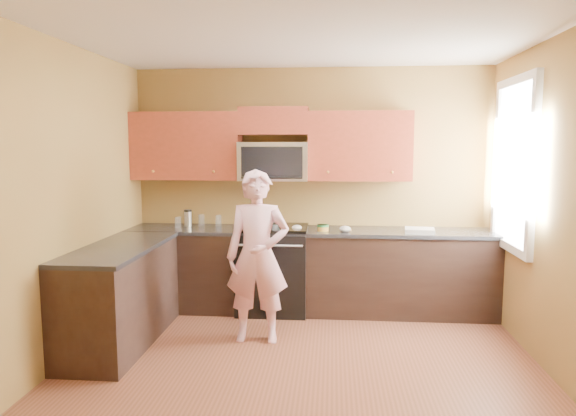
# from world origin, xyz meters

# --- Properties ---
(floor) EXTENTS (4.00, 4.00, 0.00)m
(floor) POSITION_xyz_m (0.00, 0.00, 0.00)
(floor) COLOR brown
(floor) RESTS_ON ground
(ceiling) EXTENTS (4.00, 4.00, 0.00)m
(ceiling) POSITION_xyz_m (0.00, 0.00, 2.70)
(ceiling) COLOR white
(ceiling) RESTS_ON ground
(wall_back) EXTENTS (4.00, 0.00, 4.00)m
(wall_back) POSITION_xyz_m (0.00, 2.00, 1.35)
(wall_back) COLOR brown
(wall_back) RESTS_ON ground
(wall_front) EXTENTS (4.00, 0.00, 4.00)m
(wall_front) POSITION_xyz_m (0.00, -2.00, 1.35)
(wall_front) COLOR brown
(wall_front) RESTS_ON ground
(wall_left) EXTENTS (0.00, 4.00, 4.00)m
(wall_left) POSITION_xyz_m (-2.00, 0.00, 1.35)
(wall_left) COLOR brown
(wall_left) RESTS_ON ground
(wall_right) EXTENTS (0.00, 4.00, 4.00)m
(wall_right) POSITION_xyz_m (2.00, 0.00, 1.35)
(wall_right) COLOR brown
(wall_right) RESTS_ON ground
(cabinet_back_run) EXTENTS (4.00, 0.60, 0.88)m
(cabinet_back_run) POSITION_xyz_m (0.00, 1.70, 0.44)
(cabinet_back_run) COLOR black
(cabinet_back_run) RESTS_ON floor
(cabinet_left_run) EXTENTS (0.60, 1.60, 0.88)m
(cabinet_left_run) POSITION_xyz_m (-1.70, 0.60, 0.44)
(cabinet_left_run) COLOR black
(cabinet_left_run) RESTS_ON floor
(countertop_back) EXTENTS (4.00, 0.62, 0.04)m
(countertop_back) POSITION_xyz_m (0.00, 1.69, 0.90)
(countertop_back) COLOR black
(countertop_back) RESTS_ON cabinet_back_run
(countertop_left) EXTENTS (0.62, 1.60, 0.04)m
(countertop_left) POSITION_xyz_m (-1.69, 0.60, 0.90)
(countertop_left) COLOR black
(countertop_left) RESTS_ON cabinet_left_run
(stove) EXTENTS (0.76, 0.65, 0.95)m
(stove) POSITION_xyz_m (-0.40, 1.68, 0.47)
(stove) COLOR black
(stove) RESTS_ON floor
(microwave) EXTENTS (0.76, 0.40, 0.42)m
(microwave) POSITION_xyz_m (-0.40, 1.80, 1.45)
(microwave) COLOR silver
(microwave) RESTS_ON wall_back
(upper_cab_left) EXTENTS (1.22, 0.33, 0.75)m
(upper_cab_left) POSITION_xyz_m (-1.39, 1.83, 1.45)
(upper_cab_left) COLOR maroon
(upper_cab_left) RESTS_ON wall_back
(upper_cab_right) EXTENTS (1.12, 0.33, 0.75)m
(upper_cab_right) POSITION_xyz_m (0.54, 1.83, 1.45)
(upper_cab_right) COLOR maroon
(upper_cab_right) RESTS_ON wall_back
(upper_cab_over_mw) EXTENTS (0.76, 0.33, 0.30)m
(upper_cab_over_mw) POSITION_xyz_m (-0.40, 1.83, 2.10)
(upper_cab_over_mw) COLOR maroon
(upper_cab_over_mw) RESTS_ON wall_back
(window) EXTENTS (0.06, 1.06, 1.66)m
(window) POSITION_xyz_m (1.98, 1.20, 1.65)
(window) COLOR white
(window) RESTS_ON wall_right
(woman) EXTENTS (0.60, 0.40, 1.61)m
(woman) POSITION_xyz_m (-0.44, 0.77, 0.81)
(woman) COLOR pink
(woman) RESTS_ON floor
(frying_pan) EXTENTS (0.38, 0.51, 0.06)m
(frying_pan) POSITION_xyz_m (-0.44, 1.52, 0.95)
(frying_pan) COLOR black
(frying_pan) RESTS_ON stove
(butter_tub) EXTENTS (0.15, 0.15, 0.09)m
(butter_tub) POSITION_xyz_m (0.15, 1.58, 0.92)
(butter_tub) COLOR yellow
(butter_tub) RESTS_ON countertop_back
(toast_slice) EXTENTS (0.13, 0.13, 0.01)m
(toast_slice) POSITION_xyz_m (0.40, 1.66, 0.93)
(toast_slice) COLOR #B27F47
(toast_slice) RESTS_ON countertop_back
(napkin_a) EXTENTS (0.14, 0.15, 0.06)m
(napkin_a) POSITION_xyz_m (-0.13, 1.60, 0.95)
(napkin_a) COLOR silver
(napkin_a) RESTS_ON countertop_back
(napkin_b) EXTENTS (0.13, 0.14, 0.07)m
(napkin_b) POSITION_xyz_m (0.39, 1.54, 0.95)
(napkin_b) COLOR silver
(napkin_b) RESTS_ON countertop_back
(dish_towel) EXTENTS (0.33, 0.28, 0.05)m
(dish_towel) POSITION_xyz_m (1.17, 1.55, 0.95)
(dish_towel) COLOR white
(dish_towel) RESTS_ON countertop_back
(travel_mug) EXTENTS (0.10, 0.10, 0.19)m
(travel_mug) POSITION_xyz_m (-1.38, 1.79, 0.92)
(travel_mug) COLOR silver
(travel_mug) RESTS_ON countertop_back
(glass_a) EXTENTS (0.09, 0.09, 0.12)m
(glass_a) POSITION_xyz_m (-1.47, 1.68, 0.98)
(glass_a) COLOR silver
(glass_a) RESTS_ON countertop_back
(glass_b) EXTENTS (0.09, 0.09, 0.12)m
(glass_b) POSITION_xyz_m (-1.05, 1.87, 0.98)
(glass_b) COLOR silver
(glass_b) RESTS_ON countertop_back
(glass_c) EXTENTS (0.09, 0.09, 0.12)m
(glass_c) POSITION_xyz_m (-1.26, 1.90, 0.98)
(glass_c) COLOR silver
(glass_c) RESTS_ON countertop_back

